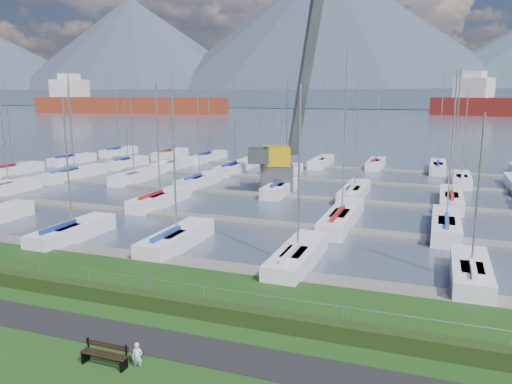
% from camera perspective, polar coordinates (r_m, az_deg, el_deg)
% --- Properties ---
extents(path, '(160.00, 2.00, 0.04)m').
position_cam_1_polar(path, '(21.07, -14.65, -15.64)').
color(path, black).
rests_on(path, grass).
extents(water, '(800.00, 540.00, 0.20)m').
position_cam_1_polar(water, '(278.69, 17.94, 8.69)').
color(water, '#434F63').
extents(hedge, '(80.00, 0.70, 0.70)m').
position_cam_1_polar(hedge, '(22.89, -10.94, -12.28)').
color(hedge, '#223413').
rests_on(hedge, grass).
extents(fence, '(80.00, 0.04, 0.04)m').
position_cam_1_polar(fence, '(22.89, -10.50, -9.97)').
color(fence, '#9B9FA4').
rests_on(fence, grass).
extents(foothill, '(900.00, 80.00, 12.00)m').
position_cam_1_polar(foothill, '(348.49, 18.49, 10.11)').
color(foothill, '#465566').
rests_on(foothill, water).
extents(mountains, '(1190.00, 360.00, 115.00)m').
position_cam_1_polar(mountains, '(424.57, 20.21, 15.61)').
color(mountains, '#3D4959').
rests_on(mountains, water).
extents(docks, '(90.00, 41.60, 0.25)m').
position_cam_1_polar(docks, '(46.65, 5.90, -0.73)').
color(docks, '#65625E').
rests_on(docks, water).
extents(bench_right, '(1.80, 0.43, 0.85)m').
position_cam_1_polar(bench_right, '(19.12, -16.89, -17.33)').
color(bench_right, black).
rests_on(bench_right, grass).
extents(person, '(0.43, 0.34, 1.04)m').
position_cam_1_polar(person, '(18.70, -13.43, -17.47)').
color(person, silver).
rests_on(person, grass).
extents(crane, '(7.63, 12.96, 22.35)m').
position_cam_1_polar(crane, '(50.56, 3.26, 6.59)').
color(crane, slate).
rests_on(crane, water).
extents(cargo_ship_west, '(97.45, 24.92, 21.50)m').
position_cam_1_polar(cargo_ship_west, '(258.63, -15.06, 9.57)').
color(cargo_ship_west, maroon).
rests_on(cargo_ship_west, water).
extents(sailboat_fleet, '(75.17, 48.86, 13.31)m').
position_cam_1_polar(sailboat_fleet, '(49.49, 4.64, 6.49)').
color(sailboat_fleet, navy).
rests_on(sailboat_fleet, water).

